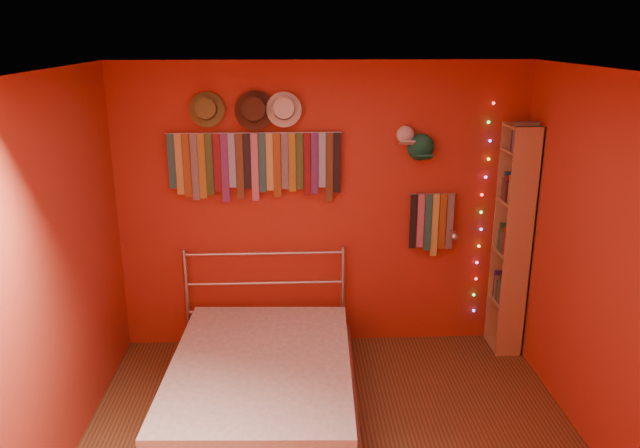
{
  "coord_description": "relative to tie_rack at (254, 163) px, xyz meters",
  "views": [
    {
      "loc": [
        -0.25,
        -3.42,
        2.72
      ],
      "look_at": [
        -0.06,
        0.9,
        1.38
      ],
      "focal_mm": 35.0,
      "sensor_mm": 36.0,
      "label": 1
    }
  ],
  "objects": [
    {
      "name": "back_wall",
      "position": [
        0.56,
        0.06,
        -0.42
      ],
      "size": [
        3.5,
        0.02,
        2.5
      ],
      "primitive_type": "cube",
      "color": "#AE3A1C",
      "rests_on": "ground"
    },
    {
      "name": "right_wall",
      "position": [
        2.31,
        -1.69,
        -0.42
      ],
      "size": [
        0.02,
        3.5,
        2.5
      ],
      "primitive_type": "cube",
      "color": "#AE3A1C",
      "rests_on": "ground"
    },
    {
      "name": "left_wall",
      "position": [
        -1.19,
        -1.69,
        -0.42
      ],
      "size": [
        0.02,
        3.5,
        2.5
      ],
      "primitive_type": "cube",
      "color": "#AE3A1C",
      "rests_on": "ground"
    },
    {
      "name": "ceiling",
      "position": [
        0.56,
        -1.69,
        0.83
      ],
      "size": [
        3.5,
        3.5,
        0.02
      ],
      "primitive_type": "cube",
      "color": "white",
      "rests_on": "back_wall"
    },
    {
      "name": "tie_rack",
      "position": [
        0.0,
        0.0,
        0.0
      ],
      "size": [
        1.45,
        0.03,
        0.59
      ],
      "color": "silver",
      "rests_on": "back_wall"
    },
    {
      "name": "small_tie_rack",
      "position": [
        1.51,
        -0.0,
        -0.53
      ],
      "size": [
        0.4,
        0.03,
        0.57
      ],
      "color": "silver",
      "rests_on": "back_wall"
    },
    {
      "name": "fedora_olive",
      "position": [
        -0.37,
        -0.03,
        0.45
      ],
      "size": [
        0.28,
        0.15,
        0.28
      ],
      "rotation": [
        1.36,
        0.0,
        0.0
      ],
      "color": "brown",
      "rests_on": "back_wall"
    },
    {
      "name": "fedora_brown",
      "position": [
        0.01,
        -0.04,
        0.44
      ],
      "size": [
        0.32,
        0.18,
        0.32
      ],
      "rotation": [
        1.36,
        0.0,
        0.0
      ],
      "color": "#3F2316",
      "rests_on": "back_wall"
    },
    {
      "name": "fedora_white",
      "position": [
        0.25,
        -0.03,
        0.45
      ],
      "size": [
        0.29,
        0.16,
        0.28
      ],
      "rotation": [
        1.36,
        0.0,
        0.0
      ],
      "color": "silver",
      "rests_on": "back_wall"
    },
    {
      "name": "cap_white",
      "position": [
        1.25,
        0.01,
        0.22
      ],
      "size": [
        0.16,
        0.21,
        0.16
      ],
      "color": "white",
      "rests_on": "back_wall"
    },
    {
      "name": "cap_green",
      "position": [
        1.39,
        0.01,
        0.12
      ],
      "size": [
        0.2,
        0.25,
        0.2
      ],
      "color": "#166647",
      "rests_on": "back_wall"
    },
    {
      "name": "fairy_lights",
      "position": [
        1.96,
        0.02,
        -0.46
      ],
      "size": [
        0.06,
        0.02,
        1.9
      ],
      "color": "#FF3333",
      "rests_on": "back_wall"
    },
    {
      "name": "reading_lamp",
      "position": [
        1.67,
        -0.16,
        -0.61
      ],
      "size": [
        0.07,
        0.29,
        0.08
      ],
      "color": "silver",
      "rests_on": "back_wall"
    },
    {
      "name": "bookshelf",
      "position": [
        2.22,
        -0.16,
        -0.66
      ],
      "size": [
        0.25,
        0.34,
        2.0
      ],
      "color": "#AD7B4E",
      "rests_on": "ground"
    },
    {
      "name": "bed",
      "position": [
        0.06,
        -1.01,
        -1.46
      ],
      "size": [
        1.49,
        1.96,
        0.93
      ],
      "rotation": [
        0.0,
        0.0,
        -0.04
      ],
      "color": "silver",
      "rests_on": "ground"
    }
  ]
}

